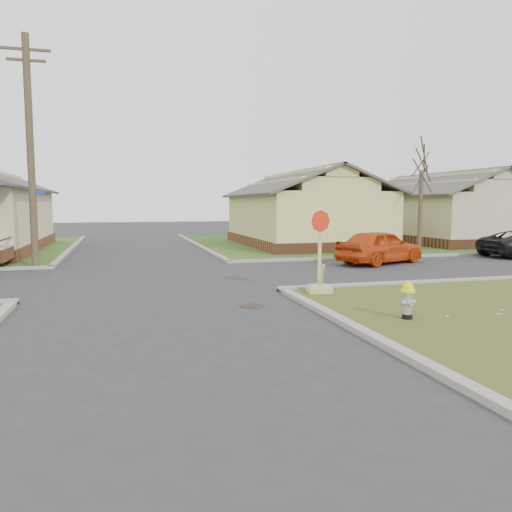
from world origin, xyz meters
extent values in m
plane|color=#2A2A2C|center=(0.00, 0.00, 0.00)|extent=(120.00, 120.00, 0.00)
cube|color=#284819|center=(22.00, 18.00, 0.03)|extent=(37.00, 19.00, 0.05)
cylinder|color=black|center=(2.20, -0.50, 0.01)|extent=(0.64, 0.64, 0.01)
cube|color=brown|center=(10.00, 16.50, 0.30)|extent=(7.20, 11.20, 0.60)
cube|color=#C1C272|center=(10.00, 16.50, 1.90)|extent=(7.00, 11.00, 2.60)
cube|color=brown|center=(20.00, 16.50, 0.30)|extent=(7.20, 11.20, 0.60)
cube|color=tan|center=(20.00, 16.50, 1.90)|extent=(7.00, 11.00, 2.60)
cylinder|color=#3B3122|center=(-4.20, 8.90, 4.50)|extent=(0.28, 0.28, 9.00)
cube|color=#3B3122|center=(-4.20, 8.90, 8.40)|extent=(1.80, 0.10, 0.10)
cube|color=#3B3122|center=(-4.20, 8.90, 8.00)|extent=(1.40, 0.10, 0.10)
cylinder|color=#3B3122|center=(14.00, 10.20, 2.15)|extent=(0.22, 0.22, 4.20)
cylinder|color=black|center=(5.09, -2.91, 0.10)|extent=(0.23, 0.23, 0.10)
cylinder|color=#B1B0B5|center=(5.09, -2.91, 0.39)|extent=(0.20, 0.20, 0.47)
sphere|color=#B1B0B5|center=(5.09, -2.91, 0.63)|extent=(0.20, 0.20, 0.20)
cylinder|color=#F9F90D|center=(5.09, -2.91, 0.67)|extent=(0.31, 0.31, 0.06)
cylinder|color=#F9F90D|center=(5.09, -2.91, 0.74)|extent=(0.23, 0.23, 0.10)
sphere|color=#F9F90D|center=(5.09, -2.91, 0.80)|extent=(0.15, 0.15, 0.15)
cube|color=tan|center=(4.50, 0.67, 0.13)|extent=(0.66, 0.66, 0.16)
cube|color=#ABA69C|center=(4.50, 0.67, 0.23)|extent=(0.53, 0.53, 0.04)
cube|color=tan|center=(4.50, 0.67, 1.28)|extent=(0.10, 0.05, 2.24)
cylinder|color=red|center=(4.50, 0.62, 2.07)|extent=(0.60, 0.26, 0.64)
cylinder|color=silver|center=(4.50, 0.64, 2.07)|extent=(0.68, 0.29, 0.72)
imported|color=#C23C0D|center=(9.78, 6.71, 0.73)|extent=(4.61, 3.23, 1.46)
camera|label=1|loc=(-0.93, -12.37, 2.56)|focal=35.00mm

